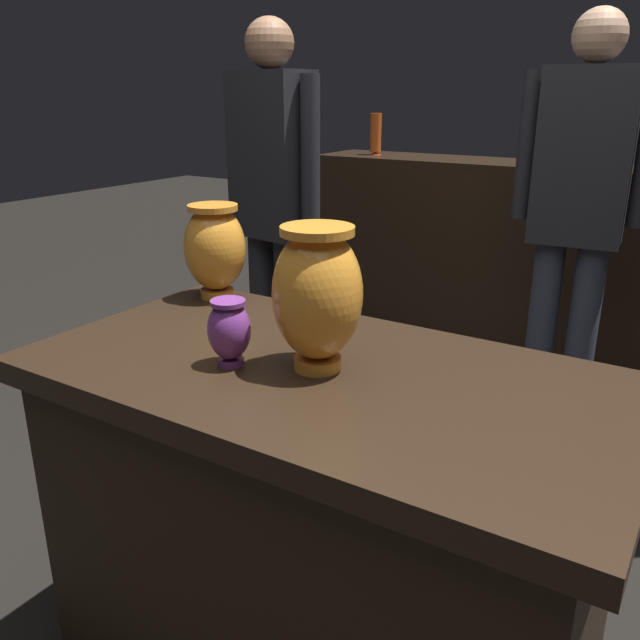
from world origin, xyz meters
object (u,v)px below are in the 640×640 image
shelf_vase_far_left (376,134)px  vase_left_accent (229,330)px  visitor_near_left (273,199)px  visitor_center_back (578,203)px  shelf_vase_center (584,152)px  vase_tall_behind (215,248)px  vase_centerpiece (317,294)px

shelf_vase_far_left → vase_left_accent: bearing=-68.8°
vase_left_accent → visitor_near_left: bearing=122.5°
vase_left_accent → visitor_near_left: visitor_near_left is taller
shelf_vase_far_left → visitor_near_left: (0.15, -1.13, -0.18)m
vase_left_accent → visitor_center_back: bearing=79.2°
shelf_vase_center → visitor_near_left: visitor_near_left is taller
shelf_vase_far_left → visitor_near_left: 1.15m
vase_tall_behind → shelf_vase_far_left: (-0.56, 1.94, 0.16)m
visitor_center_back → shelf_vase_center: bearing=-84.0°
shelf_vase_center → visitor_near_left: (-0.89, -1.21, -0.13)m
vase_centerpiece → visitor_center_back: 1.54m
vase_tall_behind → shelf_vase_center: size_ratio=2.76×
visitor_center_back → vase_centerpiece: bearing=79.4°
vase_centerpiece → visitor_near_left: bearing=129.7°
vase_left_accent → vase_centerpiece: bearing=26.3°
visitor_near_left → visitor_center_back: bearing=-145.6°
shelf_vase_center → visitor_center_back: (0.14, -0.75, -0.12)m
vase_tall_behind → vase_left_accent: (0.32, -0.33, -0.06)m
vase_centerpiece → vase_left_accent: size_ratio=2.10×
shelf_vase_far_left → visitor_center_back: size_ratio=0.13×
vase_centerpiece → vase_left_accent: vase_centerpiece is taller
visitor_near_left → shelf_vase_far_left: bearing=-72.1°
vase_left_accent → visitor_near_left: (-0.73, 1.14, 0.04)m
shelf_vase_far_left → visitor_near_left: visitor_near_left is taller
vase_tall_behind → shelf_vase_far_left: 2.02m
shelf_vase_far_left → visitor_near_left: size_ratio=0.13×
shelf_vase_far_left → visitor_center_back: 1.37m
vase_centerpiece → shelf_vase_far_left: (-1.03, 2.19, 0.14)m
vase_tall_behind → visitor_near_left: (-0.41, 0.81, -0.02)m
shelf_vase_far_left → visitor_near_left: bearing=-82.4°
vase_centerpiece → shelf_vase_far_left: 2.43m
vase_centerpiece → visitor_center_back: (0.15, 1.53, -0.03)m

